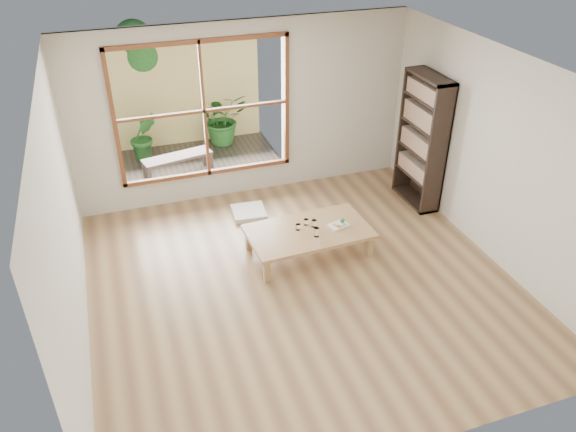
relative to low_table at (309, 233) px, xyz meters
name	(u,v)px	position (x,y,z in m)	size (l,w,h in m)	color
ground	(301,281)	(-0.30, -0.56, -0.30)	(5.00, 5.00, 0.00)	tan
low_table	(309,233)	(0.00, 0.00, 0.00)	(1.61, 0.95, 0.34)	tan
floor_cushion	(249,212)	(-0.49, 1.18, -0.27)	(0.47, 0.47, 0.07)	silver
bookshelf	(422,141)	(2.02, 0.77, 0.67)	(0.31, 0.87, 1.94)	black
glass_tall	(317,232)	(0.04, -0.17, 0.10)	(0.07, 0.07, 0.12)	silver
glass_mid	(314,223)	(0.09, 0.05, 0.09)	(0.07, 0.07, 0.10)	silver
glass_short	(306,222)	(0.01, 0.13, 0.08)	(0.06, 0.06, 0.08)	silver
glass_small	(298,227)	(-0.13, 0.06, 0.08)	(0.06, 0.06, 0.08)	silver
food_tray	(339,224)	(0.42, -0.02, 0.06)	(0.29, 0.24, 0.08)	white
deck	(197,166)	(-0.90, 3.00, -0.30)	(2.80, 2.00, 0.05)	#352D26
garden_bench	(177,159)	(-1.25, 2.69, 0.02)	(1.16, 0.55, 0.35)	black
bamboo_fence	(182,96)	(-0.90, 4.00, 0.60)	(2.80, 0.06, 1.80)	#D7C46E
shrub_right	(222,118)	(-0.25, 3.74, 0.19)	(0.85, 0.73, 0.94)	#265B21
shrub_left	(144,136)	(-1.68, 3.48, 0.15)	(0.47, 0.38, 0.86)	#265B21
garden_tree	(135,54)	(-1.58, 4.30, 1.32)	(1.04, 0.85, 2.22)	#4C3D2D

